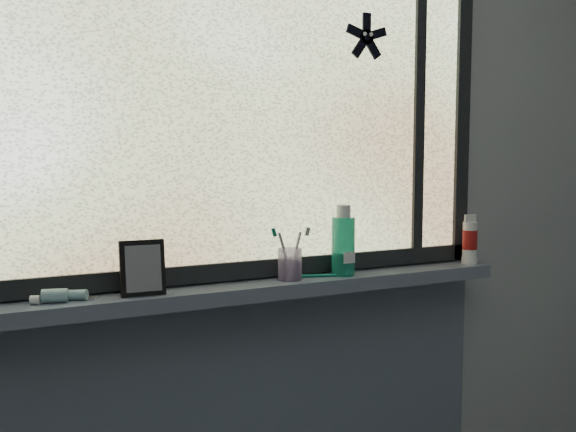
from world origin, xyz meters
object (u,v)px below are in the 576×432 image
(vanity_mirror, at_px, (142,268))
(mouthwash_bottle, at_px, (343,240))
(toothbrush_cup, at_px, (290,264))
(cream_tube, at_px, (470,237))

(vanity_mirror, height_order, mouthwash_bottle, mouthwash_bottle)
(vanity_mirror, relative_size, mouthwash_bottle, 0.82)
(toothbrush_cup, bearing_deg, cream_tube, -1.33)
(vanity_mirror, xyz_separation_m, mouthwash_bottle, (0.59, 0.01, 0.03))
(mouthwash_bottle, relative_size, cream_tube, 1.49)
(toothbrush_cup, distance_m, mouthwash_bottle, 0.18)
(toothbrush_cup, bearing_deg, mouthwash_bottle, -1.65)
(mouthwash_bottle, xyz_separation_m, cream_tube, (0.47, -0.01, -0.02))
(mouthwash_bottle, distance_m, cream_tube, 0.47)
(vanity_mirror, bearing_deg, cream_tube, 3.19)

